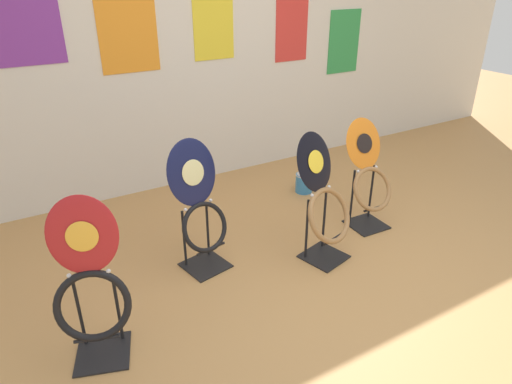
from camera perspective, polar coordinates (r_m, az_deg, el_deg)
ground_plane at (r=3.02m, az=13.34°, el=-12.92°), size 14.00×14.00×0.00m
wall_back at (r=4.26m, az=-6.42°, el=18.45°), size 8.00×0.07×2.60m
toilet_seat_display_orange_sun at (r=3.64m, az=13.91°, el=1.62°), size 0.36×0.37×0.84m
toilet_seat_display_navy_moon at (r=3.03m, az=-7.18°, el=-1.66°), size 0.40×0.36×0.90m
toilet_seat_display_crimson_swirl at (r=2.46m, az=-20.02°, el=-10.85°), size 0.41×0.35×0.92m
toilet_seat_display_jazz_black at (r=3.14m, az=8.52°, el=-1.39°), size 0.44×0.43×0.90m
paint_can at (r=4.21m, az=6.02°, el=1.22°), size 0.16×0.16×0.18m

